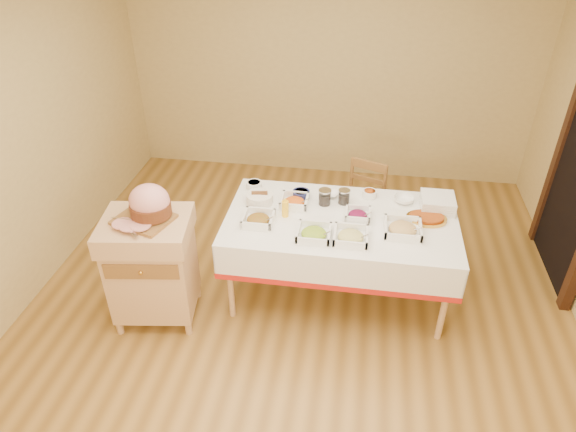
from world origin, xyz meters
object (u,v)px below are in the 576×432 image
object	(u,v)px
preserve_jar_left	(325,198)
bread_basket	(260,198)
mustard_bottle	(285,208)
butcher_cart	(152,264)
plate_stack	(437,203)
brass_platter	(426,218)
preserve_jar_right	(344,197)
dining_chair	(361,206)
dining_table	(340,235)
ham_on_board	(149,205)

from	to	relation	value
preserve_jar_left	bread_basket	size ratio (longest dim) A/B	0.60
mustard_bottle	butcher_cart	bearing A→B (deg)	-154.58
plate_stack	brass_platter	bearing A→B (deg)	-116.91
butcher_cart	preserve_jar_left	xyz separation A→B (m)	(1.26, 0.69, 0.30)
preserve_jar_right	mustard_bottle	bearing A→B (deg)	-149.09
butcher_cart	plate_stack	size ratio (longest dim) A/B	3.48
dining_chair	dining_table	bearing A→B (deg)	-101.95
bread_basket	ham_on_board	bearing A→B (deg)	-139.01
bread_basket	plate_stack	bearing A→B (deg)	5.00
mustard_bottle	preserve_jar_left	bearing A→B (deg)	38.05
mustard_bottle	bread_basket	xyz separation A→B (m)	(-0.24, 0.17, -0.03)
ham_on_board	preserve_jar_left	size ratio (longest dim) A/B	3.14
preserve_jar_left	preserve_jar_right	bearing A→B (deg)	14.27
butcher_cart	bread_basket	bearing A→B (deg)	40.83
butcher_cart	bread_basket	xyz separation A→B (m)	(0.73, 0.63, 0.28)
butcher_cart	brass_platter	size ratio (longest dim) A/B	2.91
brass_platter	dining_chair	bearing A→B (deg)	128.03
dining_table	plate_stack	world-z (taller)	plate_stack
ham_on_board	plate_stack	size ratio (longest dim) A/B	1.58
mustard_bottle	brass_platter	world-z (taller)	mustard_bottle
brass_platter	dining_table	bearing A→B (deg)	-173.59
butcher_cart	plate_stack	xyz separation A→B (m)	(2.16, 0.75, 0.29)
butcher_cart	mustard_bottle	size ratio (longest dim) A/B	5.38
mustard_bottle	plate_stack	size ratio (longest dim) A/B	0.65
preserve_jar_left	plate_stack	distance (m)	0.91
preserve_jar_left	mustard_bottle	world-z (taller)	mustard_bottle
plate_stack	dining_table	bearing A→B (deg)	-161.01
dining_table	dining_chair	bearing A→B (deg)	78.05
dining_chair	butcher_cart	bearing A→B (deg)	-142.11
dining_chair	plate_stack	distance (m)	0.85
butcher_cart	preserve_jar_right	distance (m)	1.62
dining_table	mustard_bottle	xyz separation A→B (m)	(-0.44, -0.04, 0.24)
dining_table	preserve_jar_right	distance (m)	0.32
ham_on_board	preserve_jar_right	world-z (taller)	ham_on_board
preserve_jar_right	bread_basket	size ratio (longest dim) A/B	0.56
preserve_jar_left	plate_stack	size ratio (longest dim) A/B	0.50
preserve_jar_left	mustard_bottle	size ratio (longest dim) A/B	0.78
dining_chair	preserve_jar_right	world-z (taller)	preserve_jar_right
bread_basket	brass_platter	xyz separation A→B (m)	(1.34, -0.06, -0.02)
preserve_jar_left	brass_platter	bearing A→B (deg)	-8.28
preserve_jar_right	plate_stack	size ratio (longest dim) A/B	0.47
butcher_cart	plate_stack	world-z (taller)	butcher_cart
dining_chair	mustard_bottle	xyz separation A→B (m)	(-0.60, -0.76, 0.40)
ham_on_board	butcher_cart	bearing A→B (deg)	-141.90
preserve_jar_left	plate_stack	world-z (taller)	preserve_jar_left
brass_platter	preserve_jar_left	bearing A→B (deg)	171.72
dining_chair	brass_platter	world-z (taller)	dining_chair
dining_table	ham_on_board	size ratio (longest dim) A/B	4.35
preserve_jar_right	plate_stack	bearing A→B (deg)	2.10
preserve_jar_left	preserve_jar_right	distance (m)	0.16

